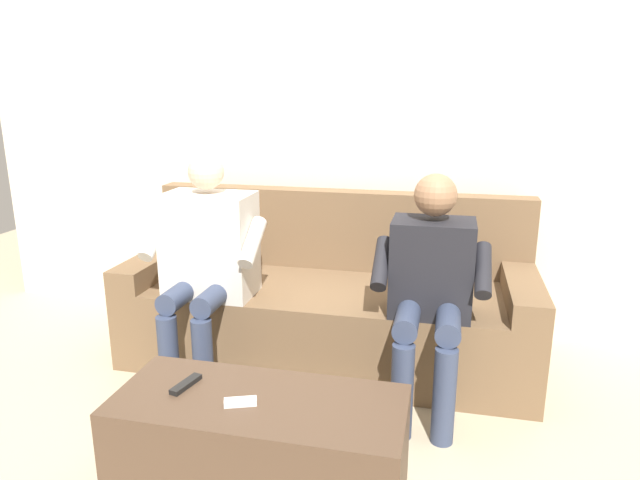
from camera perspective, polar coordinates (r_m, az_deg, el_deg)
The scene contains 8 objects.
ground_plane at distance 2.75m, azimuth -2.42°, elevation -17.97°, with size 8.00×8.00×0.00m, color tan.
back_wall at distance 3.52m, azimuth 2.80°, elevation 10.40°, with size 4.95×0.06×2.42m, color beige.
couch at distance 3.23m, azimuth 0.93°, elevation -6.69°, with size 2.23×0.83×0.91m.
coffee_table at distance 2.24m, azimuth -6.08°, elevation -20.24°, with size 1.06×0.46×0.41m.
person_left_seated at distance 2.68m, azimuth 11.14°, elevation -3.93°, with size 0.54×0.57×1.12m.
person_right_seated at distance 2.95m, azimuth -11.43°, elevation -1.41°, with size 0.61×0.54×1.18m.
remote_white at distance 2.09m, azimuth -8.06°, elevation -15.93°, with size 0.11×0.04×0.02m, color white.
remote_black at distance 2.24m, azimuth -13.43°, elevation -14.02°, with size 0.15×0.04×0.02m, color black.
Camera 1 is at (-0.63, 2.82, 1.50)m, focal length 31.60 mm.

